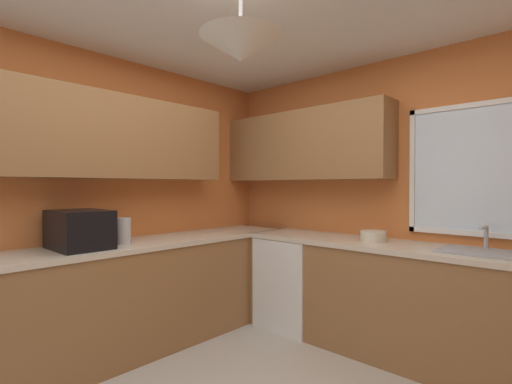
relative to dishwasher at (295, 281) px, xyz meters
name	(u,v)px	position (x,y,z in m)	size (l,w,h in m)	color
room_shell	(254,137)	(0.46, -1.09, 1.29)	(3.67, 3.92, 2.60)	#D17238
counter_run_left	(113,301)	(-0.66, -1.56, 0.02)	(0.65, 3.53, 0.91)	olive
counter_run_back	(397,300)	(1.02, 0.03, 0.02)	(2.76, 0.65, 0.91)	olive
dishwasher	(295,281)	(0.00, 0.00, 0.00)	(0.60, 0.60, 0.87)	white
microwave	(80,229)	(-0.66, -1.82, 0.62)	(0.48, 0.36, 0.29)	black
kettle	(123,231)	(-0.64, -1.48, 0.59)	(0.12, 0.12, 0.21)	#B7B7BC
sink_assembly	(481,251)	(1.61, 0.04, 0.49)	(0.53, 0.40, 0.19)	#9EA0A5
bowl	(373,236)	(0.80, 0.03, 0.52)	(0.21, 0.21, 0.09)	beige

